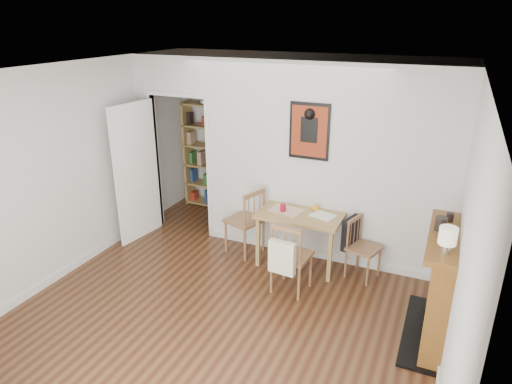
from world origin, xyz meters
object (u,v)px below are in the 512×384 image
at_px(dining_table, 301,219).
at_px(orange_fruit, 315,208).
at_px(fireplace, 441,284).
at_px(chair_left, 244,221).
at_px(red_glass, 283,208).
at_px(bookshelf, 207,156).
at_px(chair_front, 291,256).
at_px(ceramic_jar_a, 441,224).
at_px(chair_right, 363,248).
at_px(ceramic_jar_b, 450,217).
at_px(mantel_lamp, 448,237).
at_px(notebook, 323,216).

xyz_separation_m(dining_table, orange_fruit, (0.15, 0.13, 0.13)).
bearing_deg(fireplace, orange_fruit, 148.62).
bearing_deg(chair_left, red_glass, -3.36).
height_order(chair_left, bookshelf, bookshelf).
bearing_deg(chair_front, ceramic_jar_a, -4.21).
distance_m(chair_right, ceramic_jar_b, 1.32).
height_order(chair_left, ceramic_jar_a, ceramic_jar_a).
bearing_deg(bookshelf, orange_fruit, -27.39).
distance_m(chair_left, mantel_lamp, 2.93).
bearing_deg(orange_fruit, red_glass, -155.38).
bearing_deg(chair_front, chair_right, 42.76).
height_order(chair_right, chair_front, chair_front).
distance_m(chair_right, red_glass, 1.11).
bearing_deg(chair_right, chair_left, -179.62).
bearing_deg(notebook, bookshelf, 151.87).
bearing_deg(orange_fruit, chair_left, -171.61).
height_order(notebook, mantel_lamp, mantel_lamp).
height_order(chair_front, bookshelf, bookshelf).
relative_size(orange_fruit, notebook, 0.29).
distance_m(fireplace, red_glass, 2.15).
relative_size(notebook, ceramic_jar_a, 2.23).
bearing_deg(dining_table, red_glass, -169.03).
relative_size(dining_table, chair_left, 1.13).
height_order(dining_table, chair_front, chair_front).
distance_m(bookshelf, ceramic_jar_b, 4.27).
relative_size(red_glass, ceramic_jar_b, 1.10).
bearing_deg(dining_table, ceramic_jar_b, -16.62).
distance_m(bookshelf, mantel_lamp, 4.62).
height_order(dining_table, red_glass, red_glass).
bearing_deg(ceramic_jar_b, notebook, 159.73).
height_order(chair_left, fireplace, fireplace).
height_order(dining_table, orange_fruit, orange_fruit).
relative_size(chair_front, mantel_lamp, 3.72).
height_order(orange_fruit, ceramic_jar_b, ceramic_jar_b).
relative_size(chair_left, orange_fruit, 10.99).
distance_m(bookshelf, fireplace, 4.43).
relative_size(chair_left, ceramic_jar_a, 7.10).
height_order(bookshelf, ceramic_jar_b, bookshelf).
xyz_separation_m(dining_table, ceramic_jar_a, (1.66, -0.77, 0.58)).
bearing_deg(chair_right, ceramic_jar_b, -29.42).
relative_size(fireplace, ceramic_jar_b, 13.73).
bearing_deg(notebook, chair_left, -178.51).
height_order(bookshelf, ceramic_jar_a, bookshelf).
relative_size(dining_table, ceramic_jar_b, 11.81).
distance_m(notebook, ceramic_jar_a, 1.65).
distance_m(fireplace, orange_fruit, 1.89).
distance_m(chair_left, ceramic_jar_b, 2.68).
height_order(chair_left, mantel_lamp, mantel_lamp).
bearing_deg(chair_right, notebook, 178.10).
bearing_deg(mantel_lamp, chair_right, 126.24).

